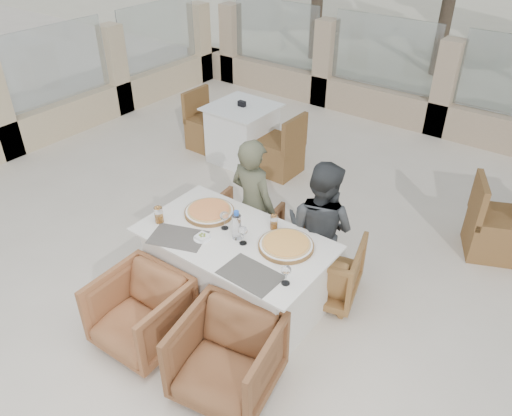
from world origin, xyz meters
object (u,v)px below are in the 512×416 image
Objects in this scene: beer_glass_left at (159,215)px; armchair_far_right at (324,267)px; bg_table_a at (242,133)px; wine_glass_near at (243,234)px; olive_dish at (202,236)px; dining_table at (235,273)px; armchair_near_right at (227,358)px; pizza_right at (286,245)px; armchair_near_left at (141,313)px; water_bottle at (237,225)px; beer_glass_right at (274,222)px; pizza_left at (209,211)px; wine_glass_centre at (224,219)px; armchair_far_left at (241,232)px; diner_left at (253,207)px; diner_right at (320,230)px; wine_glass_corner at (286,274)px.

armchair_far_right is (1.17, 0.84, -0.55)m from beer_glass_left.
beer_glass_left is at bearing -66.46° from bg_table_a.
wine_glass_near is 0.35m from olive_dish.
armchair_near_right is at bearing -55.31° from dining_table.
dining_table is 0.82m from beer_glass_left.
bg_table_a is at bearing 134.88° from pizza_right.
armchair_far_right is at bearing 55.70° from armchair_near_left.
water_bottle is 0.38× the size of armchair_near_left.
beer_glass_right reaches higher than dining_table.
wine_glass_near is at bearing -17.93° from pizza_left.
wine_glass_centre is at bearing 165.12° from water_bottle.
pizza_right is 3.07× the size of beer_glass_left.
armchair_far_right is (0.34, 0.33, -0.54)m from beer_glass_right.
beer_glass_right is (0.19, 0.30, 0.45)m from dining_table.
bg_table_a is at bearing -59.06° from armchair_far_left.
dining_table is 0.48m from olive_dish.
pizza_right is at bearing 152.01° from diner_left.
diner_right is (0.03, 0.49, -0.13)m from pizza_right.
olive_dish reaches higher than armchair_near_right.
pizza_right is 0.35m from wine_glass_near.
pizza_right is 2.42× the size of wine_glass_near.
water_bottle is at bearing 119.80° from armchair_far_left.
pizza_left is 0.62× the size of armchair_near_right.
diner_left is at bearing -48.75° from bg_table_a.
pizza_left is 2.38× the size of wine_glass_near.
beer_glass_left is 1.54m from armchair_far_right.
wine_glass_corner is at bearing 136.24° from armchair_far_left.
armchair_far_left is at bearing 142.95° from wine_glass_corner.
diner_right is (0.59, 0.58, -0.20)m from wine_glass_centre.
water_bottle is at bearing 18.43° from dining_table.
dining_table is at bearing 169.35° from wine_glass_near.
pizza_left is 0.33× the size of diner_right.
armchair_far_left is at bearing 91.33° from pizza_left.
armchair_far_right is at bearing 57.29° from wine_glass_near.
diner_left is (0.12, 1.34, 0.37)m from armchair_near_left.
armchair_far_right is (-0.13, 0.84, -0.57)m from wine_glass_corner.
water_bottle is 0.34m from beer_glass_right.
pizza_left is at bearing 12.91° from armchair_far_right.
pizza_right is at bearing 18.94° from dining_table.
diner_right reaches higher than wine_glass_near.
pizza_right is 3.04m from bg_table_a.
wine_glass_near is 1.04m from armchair_near_left.
wine_glass_corner reaches higher than armchair_far_left.
wine_glass_centre reaches higher than pizza_right.
armchair_near_left is 3.33m from bg_table_a.
pizza_right is at bearing 62.50° from armchair_far_right.
water_bottle is (0.02, 0.01, 0.52)m from dining_table.
diner_left is (-0.65, 0.42, -0.12)m from pizza_right.
pizza_right is 0.57m from wine_glass_centre.
wine_glass_corner is at bearing 102.35° from diner_right.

